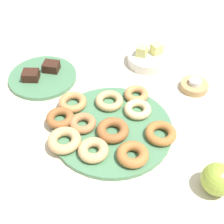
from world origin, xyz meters
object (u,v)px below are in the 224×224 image
Objects in this scene: donut_2 at (138,109)px; cake_plate at (43,77)px; donut_3 at (64,140)px; fruit_bowl at (149,59)px; donut_5 at (109,101)px; donut_9 at (73,102)px; donut_7 at (133,154)px; melon_chunk_right at (157,49)px; donut_10 at (136,94)px; tealight at (195,82)px; apple at (218,179)px; donut_plate at (112,128)px; brownie_far at (51,67)px; donut_6 at (60,118)px; melon_chunk_left at (142,51)px; candle_holder at (194,86)px; donut_1 at (114,130)px; donut_4 at (83,123)px; donut_8 at (93,150)px; brownie_near at (31,75)px; donut_0 at (161,133)px.

donut_2 is 0.36m from cake_plate.
donut_3 is 0.59× the size of fruit_bowl.
donut_5 is 1.00× the size of donut_9.
melon_chunk_right is (0.12, 0.45, 0.02)m from donut_7.
donut_10 is at bearing -107.91° from fruit_bowl.
tealight is 0.38m from apple.
donut_plate is 4.02× the size of donut_5.
donut_5 is 0.22m from donut_7.
brownie_far is at bearing 101.55° from donut_3.
donut_5 is 2.41× the size of melon_chunk_right.
donut_10 is (0.08, 0.12, 0.02)m from donut_plate.
donut_9 is at bearing -168.88° from tealight.
tealight is at bearing 30.36° from donut_2.
donut_9 is 0.40m from tealight.
tealight is at bearing 14.99° from donut_5.
donut_9 and donut_10 have the same top height.
donut_6 is 2.28× the size of melon_chunk_left.
fruit_bowl is at bearing 53.83° from donut_3.
candle_holder is (0.20, 0.12, -0.01)m from donut_2.
donut_6 is at bearing -135.21° from fruit_bowl.
donut_6 is (-0.15, 0.03, 0.02)m from donut_plate.
donut_3 is 2.55× the size of melon_chunk_left.
cake_plate is 0.65m from apple.
donut_7 is (0.05, -0.09, 0.00)m from donut_1.
donut_10 is 2.13× the size of melon_chunk_left.
donut_10 is at bearing -166.03° from candle_holder.
donut_2 is at bearing -149.64° from tealight.
donut_9 is (0.03, 0.07, -0.00)m from donut_6.
donut_plate is 0.15m from donut_3.
donut_4 is 0.85× the size of candle_holder.
donut_5 is at bearing -165.01° from candle_holder.
apple reaches higher than donut_2.
donut_3 is 1.11× the size of donut_8.
brownie_near reaches higher than donut_10.
apple reaches higher than brownie_near.
donut_8 is 0.91× the size of candle_holder.
donut_5 reaches higher than candle_holder.
apple reaches higher than brownie_far.
donut_6 is 0.53× the size of fruit_bowl.
donut_7 reaches higher than donut_10.
melon_chunk_right is (0.09, 0.21, 0.03)m from donut_10.
donut_4 is at bearing 138.44° from donut_7.
donut_0 is 1.14× the size of donut_4.
donut_6 is at bearing -78.58° from brownie_far.
melon_chunk_left is at bearing 81.46° from donut_2.
donut_8 reaches higher than candle_holder.
donut_1 is 2.24× the size of tealight.
donut_6 is at bearing 166.02° from donut_0.
donut_5 is at bearing -165.01° from tealight.
donut_8 is at bearing -56.93° from brownie_near.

